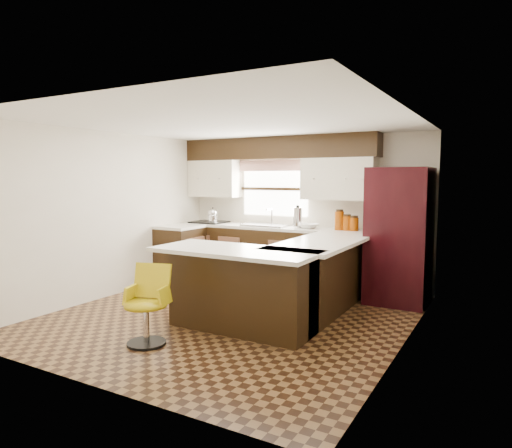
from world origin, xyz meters
The scene contains 30 objects.
floor centered at (0.00, 0.00, 0.00)m, with size 4.40×4.40×0.00m, color #49301A.
ceiling centered at (0.00, 0.00, 2.40)m, with size 4.40×4.40×0.00m, color silver.
wall_back centered at (0.00, 2.20, 1.20)m, with size 4.40×4.40×0.00m, color beige.
wall_front centered at (0.00, -2.20, 1.20)m, with size 4.40×4.40×0.00m, color beige.
wall_left centered at (-2.10, 0.00, 1.20)m, with size 4.40×4.40×0.00m, color beige.
wall_right centered at (2.10, 0.00, 1.20)m, with size 4.40×4.40×0.00m, color beige.
base_cab_back centered at (-0.45, 1.90, 0.45)m, with size 3.30×0.60×0.90m, color black.
base_cab_left centered at (-1.80, 1.25, 0.45)m, with size 0.60×0.70×0.90m, color black.
counter_back centered at (-0.45, 1.90, 0.92)m, with size 3.30×0.60×0.04m, color silver.
counter_left centered at (-1.80, 1.25, 0.92)m, with size 0.60×0.70×0.04m, color silver.
soffit centered at (-0.40, 2.03, 2.22)m, with size 3.40×0.35×0.36m, color black.
upper_cab_left centered at (-1.62, 2.03, 1.72)m, with size 0.94×0.35×0.64m, color beige.
upper_cab_right centered at (0.68, 2.03, 1.72)m, with size 1.14×0.35×0.64m, color beige.
window_pane centered at (-0.50, 2.18, 1.55)m, with size 1.20×0.02×0.90m, color white.
valance centered at (-0.50, 2.14, 1.94)m, with size 1.30×0.06×0.18m, color #D19B93.
sink centered at (-0.50, 1.88, 0.96)m, with size 0.75×0.45×0.03m, color #B2B2B7.
dishwasher centered at (0.55, 1.61, 0.43)m, with size 0.58×0.03×0.78m, color black.
cooktop centered at (-1.65, 1.88, 0.96)m, with size 0.58×0.50×0.03m, color black.
peninsula_long centered at (0.90, 0.62, 0.45)m, with size 0.60×1.95×0.90m, color black.
peninsula_return centered at (0.38, -0.35, 0.45)m, with size 1.65×0.60×0.90m, color black.
counter_pen_long centered at (0.95, 0.62, 0.92)m, with size 0.84×1.95×0.04m, color silver.
counter_pen_return centered at (0.35, -0.44, 0.92)m, with size 1.89×0.84×0.04m, color silver.
refrigerator centered at (1.68, 1.70, 0.94)m, with size 0.80×0.77×1.88m, color black.
bar_chair centered at (-0.24, -1.26, 0.41)m, with size 0.44×0.44×0.83m, color #BDA50E, non-canonical shape.
kettle centered at (-1.57, 1.88, 1.09)m, with size 0.18×0.18×0.25m, color silver, non-canonical shape.
percolator centered at (0.05, 1.90, 1.11)m, with size 0.14×0.14×0.32m, color silver.
mixing_bowl centered at (0.24, 1.90, 0.98)m, with size 0.30×0.30×0.07m, color white.
canister_large centered at (0.74, 1.92, 1.09)m, with size 0.14×0.14×0.28m, color #873703.
canister_med centered at (0.86, 1.92, 1.05)m, with size 0.13×0.13×0.21m, color #873703.
canister_small centered at (0.96, 1.92, 1.04)m, with size 0.14×0.14×0.20m, color #873703.
Camera 1 is at (3.02, -4.71, 1.73)m, focal length 32.00 mm.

